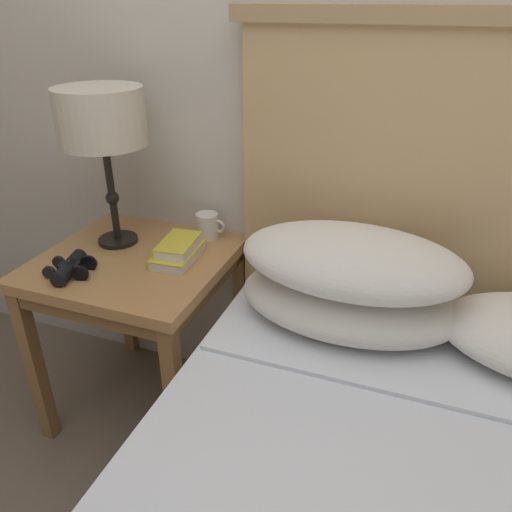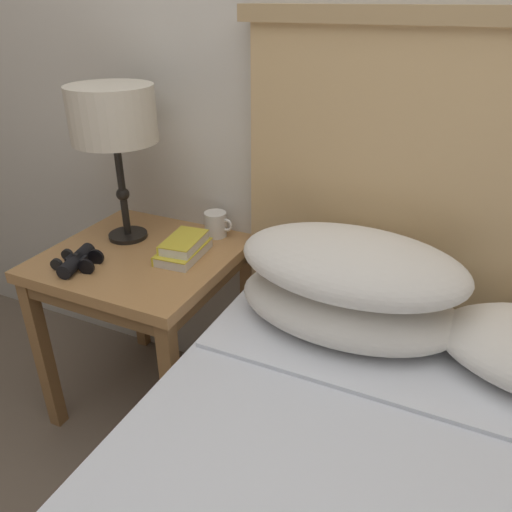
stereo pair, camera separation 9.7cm
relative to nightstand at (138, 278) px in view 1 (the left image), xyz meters
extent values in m
cube|color=beige|center=(0.68, 0.30, 0.76)|extent=(8.00, 0.06, 2.60)
cube|color=#AD7A47|center=(0.00, 0.00, 0.07)|extent=(0.58, 0.58, 0.04)
cube|color=brown|center=(0.00, 0.00, 0.02)|extent=(0.55, 0.55, 0.05)
cube|color=olive|center=(-0.26, -0.26, -0.25)|extent=(0.04, 0.04, 0.59)
cube|color=olive|center=(0.26, -0.26, -0.25)|extent=(0.04, 0.04, 0.59)
cube|color=olive|center=(-0.26, 0.26, -0.25)|extent=(0.04, 0.04, 0.59)
cube|color=olive|center=(0.26, 0.26, -0.25)|extent=(0.04, 0.04, 0.59)
cube|color=white|center=(0.95, -0.12, 0.00)|extent=(1.20, 0.28, 0.01)
cube|color=tan|center=(0.95, 0.23, 0.11)|extent=(1.31, 0.06, 1.30)
cube|color=#A4865B|center=(0.95, 0.23, 0.78)|extent=(1.38, 0.10, 0.04)
ellipsoid|color=silver|center=(0.68, -0.01, 0.07)|extent=(0.60, 0.36, 0.15)
ellipsoid|color=silver|center=(0.68, -0.01, 0.20)|extent=(0.60, 0.36, 0.15)
cylinder|color=black|center=(-0.11, 0.07, 0.09)|extent=(0.13, 0.13, 0.01)
cylinder|color=black|center=(-0.11, 0.07, 0.26)|extent=(0.02, 0.02, 0.32)
sphere|color=black|center=(-0.11, 0.07, 0.24)|extent=(0.04, 0.04, 0.04)
cylinder|color=beige|center=(-0.11, 0.07, 0.50)|extent=(0.27, 0.27, 0.17)
cube|color=silver|center=(0.14, 0.03, 0.10)|extent=(0.13, 0.20, 0.03)
cube|color=gold|center=(0.14, 0.03, 0.11)|extent=(0.13, 0.20, 0.00)
cube|color=gold|center=(0.09, 0.02, 0.10)|extent=(0.02, 0.20, 0.03)
cube|color=silver|center=(0.14, 0.03, 0.13)|extent=(0.12, 0.17, 0.03)
cube|color=gold|center=(0.14, 0.03, 0.14)|extent=(0.12, 0.18, 0.00)
cube|color=gold|center=(0.09, 0.03, 0.13)|extent=(0.02, 0.17, 0.03)
cylinder|color=black|center=(-0.11, -0.20, 0.11)|extent=(0.07, 0.10, 0.04)
cylinder|color=black|center=(-0.06, -0.19, 0.11)|extent=(0.05, 0.02, 0.05)
cylinder|color=black|center=(-0.15, -0.21, 0.11)|extent=(0.04, 0.02, 0.04)
cylinder|color=black|center=(-0.12, -0.14, 0.11)|extent=(0.07, 0.10, 0.04)
cylinder|color=black|center=(-0.08, -0.13, 0.11)|extent=(0.05, 0.02, 0.05)
cylinder|color=black|center=(-0.17, -0.15, 0.11)|extent=(0.04, 0.02, 0.04)
cube|color=black|center=(-0.11, -0.17, 0.11)|extent=(0.06, 0.05, 0.01)
cylinder|color=black|center=(-0.11, -0.17, 0.12)|extent=(0.02, 0.02, 0.02)
cylinder|color=silver|center=(0.16, 0.21, 0.13)|extent=(0.08, 0.08, 0.08)
torus|color=silver|center=(0.20, 0.21, 0.13)|extent=(0.05, 0.01, 0.05)
camera|label=1|loc=(0.85, -1.19, 0.81)|focal=35.00mm
camera|label=2|loc=(0.94, -1.15, 0.81)|focal=35.00mm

